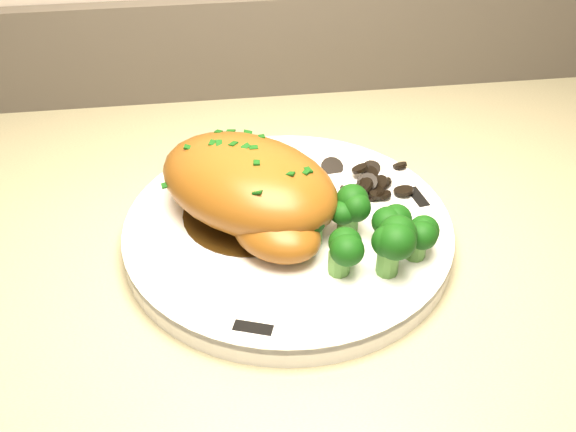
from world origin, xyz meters
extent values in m
cylinder|color=white|center=(0.37, 1.71, 0.93)|extent=(0.39, 0.39, 0.02)
cube|color=black|center=(0.50, 1.73, 0.94)|extent=(0.02, 0.03, 0.00)
cube|color=black|center=(0.29, 1.81, 0.94)|extent=(0.03, 0.03, 0.00)
cube|color=black|center=(0.33, 1.59, 0.94)|extent=(0.03, 0.02, 0.00)
cylinder|color=#301E08|center=(0.34, 1.73, 0.94)|extent=(0.12, 0.12, 0.00)
ellipsoid|color=#8F5318|center=(0.34, 1.73, 0.98)|extent=(0.21, 0.20, 0.07)
ellipsoid|color=#8F5318|center=(0.36, 1.67, 0.96)|extent=(0.10, 0.10, 0.04)
cube|color=#0E420D|center=(0.30, 1.77, 1.00)|extent=(0.01, 0.01, 0.00)
cube|color=#0E420D|center=(0.32, 1.75, 1.01)|extent=(0.01, 0.01, 0.00)
cube|color=#0E420D|center=(0.34, 1.74, 1.01)|extent=(0.01, 0.01, 0.00)
cube|color=#0E420D|center=(0.35, 1.73, 1.01)|extent=(0.01, 0.01, 0.00)
cube|color=#0E420D|center=(0.37, 1.71, 1.01)|extent=(0.01, 0.01, 0.00)
cube|color=#0E420D|center=(0.38, 1.70, 1.00)|extent=(0.01, 0.01, 0.00)
cylinder|color=black|center=(0.48, 1.76, 0.94)|extent=(0.02, 0.01, 0.01)
cylinder|color=black|center=(0.48, 1.77, 0.95)|extent=(0.02, 0.02, 0.01)
cylinder|color=black|center=(0.48, 1.77, 0.95)|extent=(0.02, 0.02, 0.01)
cylinder|color=black|center=(0.47, 1.78, 0.94)|extent=(0.02, 0.02, 0.01)
cylinder|color=black|center=(0.46, 1.78, 0.95)|extent=(0.02, 0.02, 0.01)
cylinder|color=black|center=(0.45, 1.78, 0.95)|extent=(0.02, 0.02, 0.01)
cylinder|color=black|center=(0.44, 1.78, 0.94)|extent=(0.02, 0.02, 0.01)
cylinder|color=black|center=(0.43, 1.78, 0.95)|extent=(0.02, 0.02, 0.00)
cylinder|color=black|center=(0.43, 1.77, 0.95)|extent=(0.02, 0.02, 0.01)
cylinder|color=black|center=(0.42, 1.77, 0.94)|extent=(0.02, 0.02, 0.01)
cylinder|color=black|center=(0.42, 1.76, 0.95)|extent=(0.02, 0.02, 0.01)
cylinder|color=black|center=(0.42, 1.75, 0.95)|extent=(0.02, 0.02, 0.01)
cylinder|color=black|center=(0.43, 1.75, 0.94)|extent=(0.03, 0.03, 0.01)
cylinder|color=black|center=(0.43, 1.74, 0.95)|extent=(0.03, 0.03, 0.01)
cylinder|color=black|center=(0.44, 1.74, 0.95)|extent=(0.02, 0.03, 0.02)
cylinder|color=black|center=(0.45, 1.74, 0.94)|extent=(0.02, 0.02, 0.02)
cylinder|color=black|center=(0.46, 1.74, 0.95)|extent=(0.03, 0.03, 0.01)
cylinder|color=black|center=(0.47, 1.74, 0.95)|extent=(0.03, 0.03, 0.01)
cylinder|color=black|center=(0.48, 1.75, 0.94)|extent=(0.03, 0.03, 0.01)
cylinder|color=black|center=(0.48, 1.75, 0.95)|extent=(0.03, 0.03, 0.01)
cylinder|color=#599840|center=(0.39, 1.68, 0.95)|extent=(0.02, 0.02, 0.02)
sphere|color=black|center=(0.39, 1.68, 0.97)|extent=(0.03, 0.03, 0.03)
cylinder|color=#599840|center=(0.42, 1.69, 0.95)|extent=(0.02, 0.02, 0.02)
sphere|color=black|center=(0.42, 1.69, 0.97)|extent=(0.03, 0.03, 0.03)
cylinder|color=#599840|center=(0.46, 1.67, 0.95)|extent=(0.02, 0.02, 0.02)
sphere|color=black|center=(0.46, 1.67, 0.97)|extent=(0.03, 0.03, 0.03)
cylinder|color=#599840|center=(0.41, 1.64, 0.95)|extent=(0.02, 0.02, 0.02)
sphere|color=black|center=(0.41, 1.64, 0.97)|extent=(0.03, 0.03, 0.03)
cylinder|color=#599840|center=(0.45, 1.64, 0.95)|extent=(0.02, 0.02, 0.02)
sphere|color=black|center=(0.45, 1.64, 0.97)|extent=(0.03, 0.03, 0.03)
cylinder|color=#599840|center=(0.47, 1.65, 0.95)|extent=(0.02, 0.02, 0.02)
sphere|color=black|center=(0.47, 1.65, 0.97)|extent=(0.03, 0.03, 0.03)
camera|label=1|loc=(0.31, 1.21, 1.35)|focal=45.00mm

